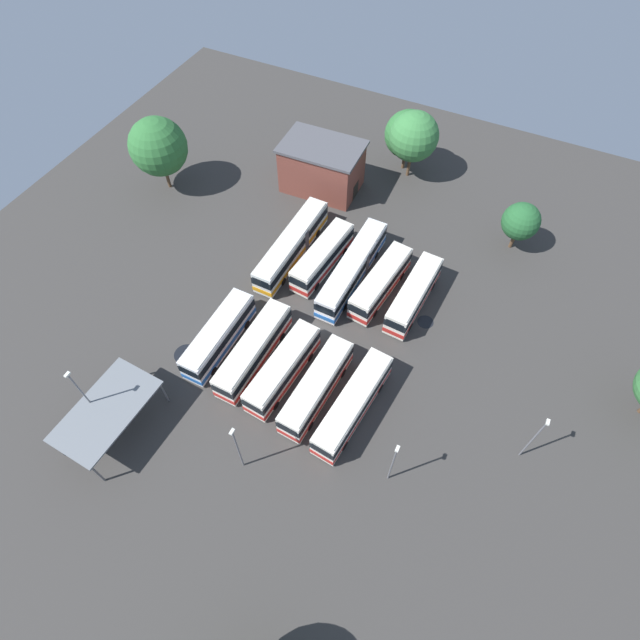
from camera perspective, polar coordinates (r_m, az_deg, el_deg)
ground_plane at (r=57.22m, az=-0.05°, el=-0.56°), size 93.69×93.69×0.00m
bus_row0_slot0 at (r=62.58m, az=-3.17°, el=8.41°), size 14.67×2.76×3.57m
bus_row0_slot1 at (r=61.17m, az=0.26°, el=7.12°), size 10.91×3.60×3.57m
bus_row0_slot2 at (r=60.03m, az=3.67°, el=5.79°), size 14.69×2.88×3.57m
bus_row0_slot3 at (r=58.95m, az=6.82°, el=4.21°), size 10.97×3.80×3.57m
bus_row0_slot4 at (r=58.37m, az=10.48°, el=2.81°), size 10.87×3.20×3.57m
bus_row1_slot0 at (r=55.19m, az=-11.30°, el=-1.75°), size 10.84×2.69×3.57m
bus_row1_slot1 at (r=53.58m, az=-7.48°, el=-3.39°), size 11.73×2.86×3.57m
bus_row1_slot2 at (r=52.12m, az=-4.21°, el=-5.49°), size 10.89×3.45×3.57m
bus_row1_slot3 at (r=50.96m, az=-0.40°, el=-7.55°), size 11.16×3.25×3.57m
bus_row1_slot4 at (r=50.21m, az=3.71°, el=-9.43°), size 11.98×3.74×3.57m
depot_building at (r=71.21m, az=0.21°, el=16.84°), size 7.49×10.89×6.72m
maintenance_shelter at (r=51.80m, az=-22.92°, el=-9.38°), size 10.20×6.11×3.88m
lamp_post_far_corner at (r=46.24m, az=-9.26°, el=-13.97°), size 0.56×0.28×7.93m
lamp_post_by_building at (r=45.95m, az=8.19°, el=-15.57°), size 0.56×0.28×7.35m
lamp_post_near_entrance at (r=49.96m, az=22.95°, el=-12.07°), size 0.56×0.28×7.61m
lamp_post_mid_lot at (r=51.67m, az=-24.89°, el=-7.81°), size 0.56×0.28×9.21m
tree_south_edge at (r=66.42m, az=21.65°, el=10.27°), size 4.57×4.57×6.62m
tree_northwest at (r=72.68m, az=10.51°, el=19.63°), size 6.62×6.62×9.59m
tree_west_edge at (r=74.36m, az=9.86°, el=19.89°), size 6.39×6.39×8.70m
tree_north_edge at (r=72.53m, az=-17.74°, el=18.07°), size 7.56×7.56×10.27m
puddle_centre_drain at (r=56.98m, az=-14.85°, el=-3.73°), size 2.57×2.57×0.01m
puddle_back_corner at (r=58.68m, az=11.77°, el=-0.21°), size 1.85×1.85×0.01m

